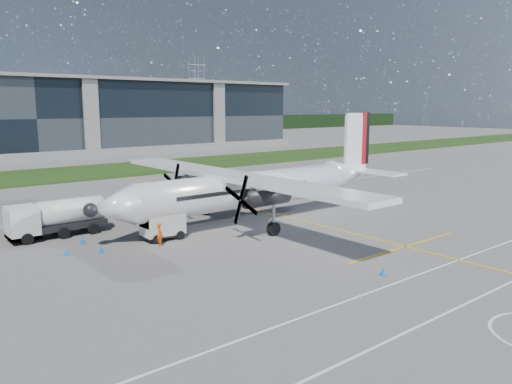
% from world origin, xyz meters
% --- Properties ---
extents(ground, '(400.00, 400.00, 0.00)m').
position_xyz_m(ground, '(0.00, 40.00, 0.00)').
color(ground, slate).
rests_on(ground, ground).
extents(grass_strip, '(400.00, 18.00, 0.04)m').
position_xyz_m(grass_strip, '(0.00, 48.00, 0.02)').
color(grass_strip, '#19330E').
rests_on(grass_strip, ground).
extents(terminal_building, '(120.00, 20.00, 15.00)m').
position_xyz_m(terminal_building, '(0.00, 80.00, 7.50)').
color(terminal_building, black).
rests_on(terminal_building, ground).
extents(pylon_east, '(9.00, 4.60, 30.00)m').
position_xyz_m(pylon_east, '(85.00, 150.00, 15.00)').
color(pylon_east, gray).
rests_on(pylon_east, ground).
extents(yellow_taxiway_centerline, '(0.20, 70.00, 0.01)m').
position_xyz_m(yellow_taxiway_centerline, '(3.00, 10.00, 0.01)').
color(yellow_taxiway_centerline, yellow).
rests_on(yellow_taxiway_centerline, ground).
extents(white_lane_line, '(90.00, 0.15, 0.01)m').
position_xyz_m(white_lane_line, '(0.00, -14.00, 0.01)').
color(white_lane_line, white).
rests_on(white_lane_line, ground).
extents(turboprop_aircraft, '(29.44, 30.53, 9.16)m').
position_xyz_m(turboprop_aircraft, '(0.02, 6.89, 4.58)').
color(turboprop_aircraft, white).
rests_on(turboprop_aircraft, ground).
extents(fuel_tanker_truck, '(7.42, 2.41, 2.78)m').
position_xyz_m(fuel_tanker_truck, '(-15.57, 12.35, 1.39)').
color(fuel_tanker_truck, silver).
rests_on(fuel_tanker_truck, ground).
extents(baggage_tug, '(3.22, 1.93, 1.93)m').
position_xyz_m(baggage_tug, '(-9.26, 6.55, 0.97)').
color(baggage_tug, silver).
rests_on(baggage_tug, ground).
extents(ground_crew_person, '(0.67, 0.86, 1.93)m').
position_xyz_m(ground_crew_person, '(-10.34, 5.02, 0.96)').
color(ground_crew_person, '#F25907').
rests_on(ground_crew_person, ground).
extents(safety_cone_nose_port, '(0.36, 0.36, 0.50)m').
position_xyz_m(safety_cone_nose_port, '(-14.24, 6.04, 0.25)').
color(safety_cone_nose_port, blue).
rests_on(safety_cone_nose_port, ground).
extents(safety_cone_fwd, '(0.36, 0.36, 0.50)m').
position_xyz_m(safety_cone_fwd, '(-16.21, 6.88, 0.25)').
color(safety_cone_fwd, blue).
rests_on(safety_cone_fwd, ground).
extents(safety_cone_stbdwing, '(0.36, 0.36, 0.50)m').
position_xyz_m(safety_cone_stbdwing, '(-2.32, 22.04, 0.25)').
color(safety_cone_stbdwing, blue).
rests_on(safety_cone_stbdwing, ground).
extents(safety_cone_tail, '(0.36, 0.36, 0.50)m').
position_xyz_m(safety_cone_tail, '(14.02, 7.66, 0.25)').
color(safety_cone_tail, blue).
rests_on(safety_cone_tail, ground).
extents(safety_cone_nose_stbd, '(0.36, 0.36, 0.50)m').
position_xyz_m(safety_cone_nose_stbd, '(-14.36, 9.13, 0.25)').
color(safety_cone_nose_stbd, blue).
rests_on(safety_cone_nose_stbd, ground).
extents(safety_cone_portwing, '(0.36, 0.36, 0.50)m').
position_xyz_m(safety_cone_portwing, '(-3.17, -8.73, 0.25)').
color(safety_cone_portwing, blue).
rests_on(safety_cone_portwing, ground).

